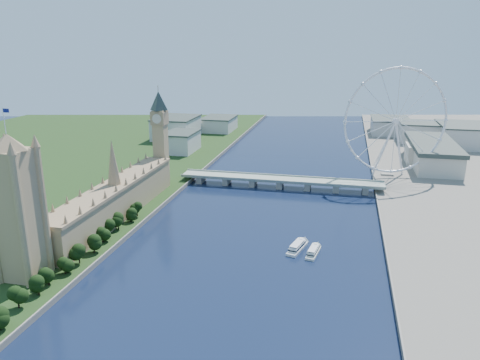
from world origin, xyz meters
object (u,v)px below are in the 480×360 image
(victoria_tower, at_px, (16,203))
(tour_boat_near, at_px, (297,250))
(london_eye, at_px, (396,122))
(tour_boat_far, at_px, (313,254))

(victoria_tower, distance_m, tour_boat_near, 198.73)
(london_eye, bearing_deg, tour_boat_far, -108.35)
(london_eye, xyz_separation_m, tour_boat_far, (-72.27, -217.83, -67.52))
(victoria_tower, bearing_deg, london_eye, 49.65)
(london_eye, distance_m, tour_boat_near, 239.15)
(victoria_tower, distance_m, tour_boat_far, 207.65)
(victoria_tower, xyz_separation_m, london_eye, (254.98, 300.08, 13.03))
(tour_boat_near, bearing_deg, london_eye, 83.24)
(victoria_tower, bearing_deg, tour_boat_far, 24.24)
(victoria_tower, distance_m, london_eye, 393.99)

